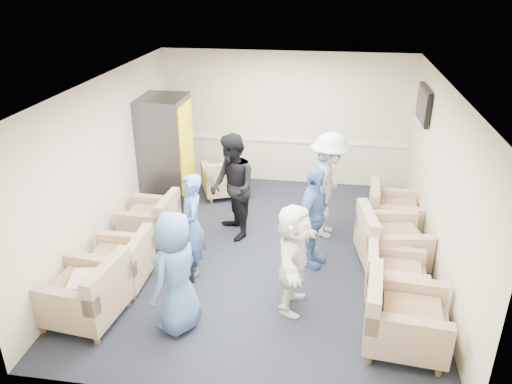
# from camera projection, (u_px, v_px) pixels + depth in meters

# --- Properties ---
(floor) EXTENTS (6.00, 6.00, 0.00)m
(floor) POSITION_uv_depth(u_px,v_px,m) (265.00, 253.00, 7.94)
(floor) COLOR black
(floor) RESTS_ON ground
(ceiling) EXTENTS (6.00, 6.00, 0.00)m
(ceiling) POSITION_uv_depth(u_px,v_px,m) (266.00, 84.00, 6.83)
(ceiling) COLOR silver
(ceiling) RESTS_ON back_wall
(back_wall) EXTENTS (5.00, 0.02, 2.70)m
(back_wall) POSITION_uv_depth(u_px,v_px,m) (285.00, 119.00, 10.09)
(back_wall) COLOR beige
(back_wall) RESTS_ON floor
(front_wall) EXTENTS (5.00, 0.02, 2.70)m
(front_wall) POSITION_uv_depth(u_px,v_px,m) (223.00, 295.00, 4.68)
(front_wall) COLOR beige
(front_wall) RESTS_ON floor
(left_wall) EXTENTS (0.02, 6.00, 2.70)m
(left_wall) POSITION_uv_depth(u_px,v_px,m) (106.00, 166.00, 7.72)
(left_wall) COLOR beige
(left_wall) RESTS_ON floor
(right_wall) EXTENTS (0.02, 6.00, 2.70)m
(right_wall) POSITION_uv_depth(u_px,v_px,m) (441.00, 185.00, 7.04)
(right_wall) COLOR beige
(right_wall) RESTS_ON floor
(chair_rail) EXTENTS (4.98, 0.04, 0.06)m
(chair_rail) POSITION_uv_depth(u_px,v_px,m) (285.00, 141.00, 10.25)
(chair_rail) COLOR silver
(chair_rail) RESTS_ON back_wall
(tv) EXTENTS (0.10, 1.00, 0.58)m
(tv) POSITION_uv_depth(u_px,v_px,m) (424.00, 105.00, 8.38)
(tv) COLOR black
(tv) RESTS_ON right_wall
(armchair_left_near) EXTENTS (1.04, 1.04, 0.75)m
(armchair_left_near) POSITION_uv_depth(u_px,v_px,m) (88.00, 295.00, 6.30)
(armchair_left_near) COLOR tan
(armchair_left_near) RESTS_ON floor
(armchair_left_mid) EXTENTS (0.85, 0.85, 0.67)m
(armchair_left_mid) POSITION_uv_depth(u_px,v_px,m) (121.00, 264.00, 7.04)
(armchair_left_mid) COLOR tan
(armchair_left_mid) RESTS_ON floor
(armchair_left_far) EXTENTS (0.87, 0.87, 0.66)m
(armchair_left_far) POSITION_uv_depth(u_px,v_px,m) (153.00, 220.00, 8.26)
(armchair_left_far) COLOR tan
(armchair_left_far) RESTS_ON floor
(armchair_right_near) EXTENTS (1.03, 1.03, 0.75)m
(armchair_right_near) POSITION_uv_depth(u_px,v_px,m) (400.00, 320.00, 5.86)
(armchair_right_near) COLOR tan
(armchair_right_near) RESTS_ON floor
(armchair_right_midnear) EXTENTS (0.85, 0.85, 0.63)m
(armchair_right_midnear) POSITION_uv_depth(u_px,v_px,m) (392.00, 276.00, 6.79)
(armchair_right_midnear) COLOR tan
(armchair_right_midnear) RESTS_ON floor
(armchair_right_midfar) EXTENTS (1.09, 1.09, 0.76)m
(armchair_right_midfar) POSITION_uv_depth(u_px,v_px,m) (387.00, 242.00, 7.50)
(armchair_right_midfar) COLOR tan
(armchair_right_midfar) RESTS_ON floor
(armchair_right_far) EXTENTS (0.91, 0.91, 0.69)m
(armchair_right_far) POSITION_uv_depth(u_px,v_px,m) (391.00, 213.00, 8.48)
(armchair_right_far) COLOR tan
(armchair_right_far) RESTS_ON floor
(armchair_corner) EXTENTS (1.09, 1.09, 0.67)m
(armchair_corner) POSITION_uv_depth(u_px,v_px,m) (225.00, 180.00, 9.81)
(armchair_corner) COLOR tan
(armchair_corner) RESTS_ON floor
(vending_machine) EXTENTS (0.83, 0.97, 2.05)m
(vending_machine) POSITION_uv_depth(u_px,v_px,m) (166.00, 151.00, 9.30)
(vending_machine) COLOR #46454C
(vending_machine) RESTS_ON floor
(backpack) EXTENTS (0.34, 0.29, 0.49)m
(backpack) POSITION_uv_depth(u_px,v_px,m) (183.00, 266.00, 7.14)
(backpack) COLOR black
(backpack) RESTS_ON floor
(pillow) EXTENTS (0.45, 0.53, 0.13)m
(pillow) POSITION_uv_depth(u_px,v_px,m) (85.00, 282.00, 6.24)
(pillow) COLOR silver
(pillow) RESTS_ON armchair_left_near
(person_front_left) EXTENTS (0.73, 0.90, 1.59)m
(person_front_left) POSITION_uv_depth(u_px,v_px,m) (176.00, 273.00, 6.01)
(person_front_left) COLOR #4469A4
(person_front_left) RESTS_ON floor
(person_mid_left) EXTENTS (0.56, 0.67, 1.56)m
(person_mid_left) POSITION_uv_depth(u_px,v_px,m) (192.00, 226.00, 7.14)
(person_mid_left) COLOR #4469A4
(person_mid_left) RESTS_ON floor
(person_back_left) EXTENTS (1.00, 1.08, 1.78)m
(person_back_left) POSITION_uv_depth(u_px,v_px,m) (232.00, 187.00, 8.10)
(person_back_left) COLOR black
(person_back_left) RESTS_ON floor
(person_back_right) EXTENTS (0.80, 1.23, 1.79)m
(person_back_right) POSITION_uv_depth(u_px,v_px,m) (329.00, 186.00, 8.15)
(person_back_right) COLOR white
(person_back_right) RESTS_ON floor
(person_mid_right) EXTENTS (0.69, 1.00, 1.58)m
(person_mid_right) POSITION_uv_depth(u_px,v_px,m) (313.00, 218.00, 7.34)
(person_mid_right) COLOR #4469A4
(person_mid_right) RESTS_ON floor
(person_front_right) EXTENTS (0.58, 1.43, 1.50)m
(person_front_right) POSITION_uv_depth(u_px,v_px,m) (293.00, 258.00, 6.39)
(person_front_right) COLOR white
(person_front_right) RESTS_ON floor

